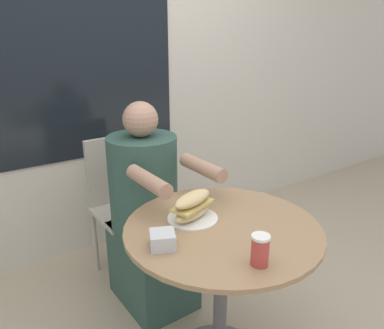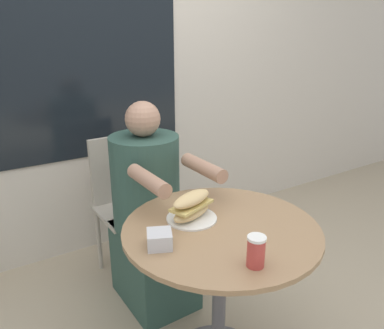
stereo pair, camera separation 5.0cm
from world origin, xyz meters
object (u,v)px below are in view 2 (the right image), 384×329
Objects in this scene: cafe_table at (220,266)px; sandwich_on_plate at (192,207)px; diner_chair at (125,193)px; drink_cup at (256,251)px; seated_diner at (150,221)px.

cafe_table is 3.57× the size of sandwich_on_plate.
diner_chair is at bearing 92.28° from cafe_table.
seated_diner is at bearing 88.08° from drink_cup.
cafe_table is 7.24× the size of drink_cup.
diner_chair is 1.25m from drink_cup.
seated_diner is 5.07× the size of sandwich_on_plate.
sandwich_on_plate reaches higher than drink_cup.
drink_cup is at bearing 86.60° from seated_diner.
cafe_table is 0.37m from drink_cup.
drink_cup is (0.00, -0.40, 0.00)m from sandwich_on_plate.
diner_chair is 0.76× the size of seated_diner.
drink_cup reaches higher than cafe_table.
seated_diner is 0.56m from sandwich_on_plate.
diner_chair reaches higher than sandwich_on_plate.
seated_diner is 0.92m from drink_cup.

